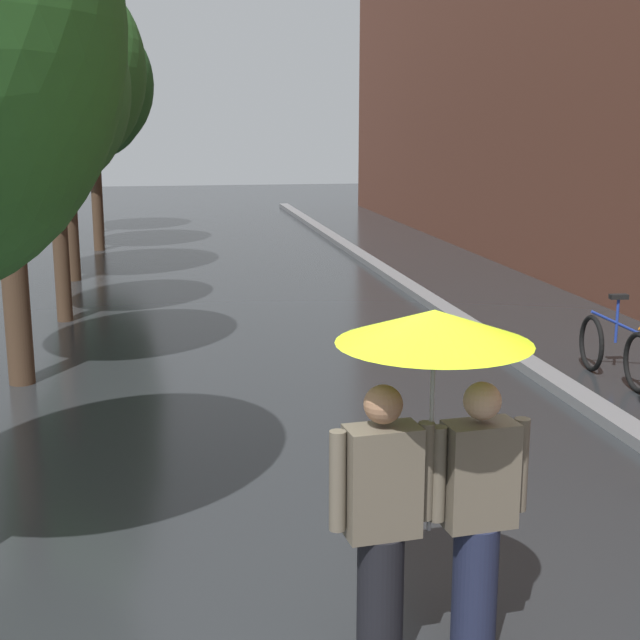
% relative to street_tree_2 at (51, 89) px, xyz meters
% --- Properties ---
extents(kerb_strip, '(0.30, 36.00, 0.12)m').
position_rel_street_tree_2_xyz_m(kerb_strip, '(5.98, 0.50, -3.44)').
color(kerb_strip, slate).
rests_on(kerb_strip, ground).
extents(street_tree_2, '(2.33, 2.33, 5.02)m').
position_rel_street_tree_2_xyz_m(street_tree_2, '(0.00, 0.00, 0.00)').
color(street_tree_2, '#473323').
rests_on(street_tree_2, ground).
extents(street_tree_3, '(3.16, 3.16, 5.86)m').
position_rel_street_tree_2_xyz_m(street_tree_3, '(-0.20, 3.75, 0.47)').
color(street_tree_3, '#473323').
rests_on(street_tree_3, ground).
extents(street_tree_4, '(2.90, 2.90, 5.52)m').
position_rel_street_tree_2_xyz_m(street_tree_4, '(0.04, 7.97, 0.38)').
color(street_tree_4, '#473323').
rests_on(street_tree_4, ground).
extents(street_tree_5, '(2.77, 2.77, 5.02)m').
position_rel_street_tree_2_xyz_m(street_tree_5, '(-0.17, 11.76, 0.01)').
color(street_tree_5, '#473323').
rests_on(street_tree_5, ground).
extents(parked_bicycle_3, '(1.14, 0.79, 0.96)m').
position_rel_street_tree_2_xyz_m(parked_bicycle_3, '(7.21, -4.14, -3.12)').
color(parked_bicycle_3, black).
rests_on(parked_bicycle_3, ground).
extents(couple_under_umbrella, '(1.16, 1.05, 2.05)m').
position_rel_street_tree_2_xyz_m(couple_under_umbrella, '(2.91, -9.64, -2.16)').
color(couple_under_umbrella, black).
rests_on(couple_under_umbrella, ground).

